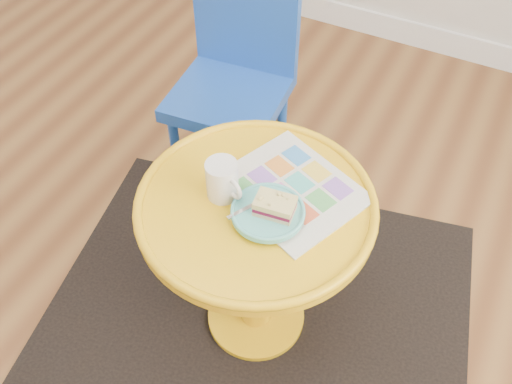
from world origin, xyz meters
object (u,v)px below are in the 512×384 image
at_px(side_table, 256,242).
at_px(newspaper, 291,189).
at_px(plate, 268,213).
at_px(chair, 236,73).
at_px(mug, 223,179).

bearing_deg(side_table, newspaper, 53.05).
bearing_deg(plate, side_table, 148.65).
distance_m(chair, newspaper, 0.63).
height_order(newspaper, plate, plate).
height_order(mug, plate, mug).
relative_size(side_table, mug, 5.42).
xyz_separation_m(side_table, mug, (-0.08, -0.01, 0.21)).
bearing_deg(plate, chair, 124.83).
distance_m(newspaper, plate, 0.11).
height_order(side_table, newspaper, newspaper).
bearing_deg(chair, side_table, -62.36).
height_order(chair, newspaper, chair).
bearing_deg(newspaper, plate, -73.90).
relative_size(mug, plate, 0.62).
relative_size(chair, mug, 7.40).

